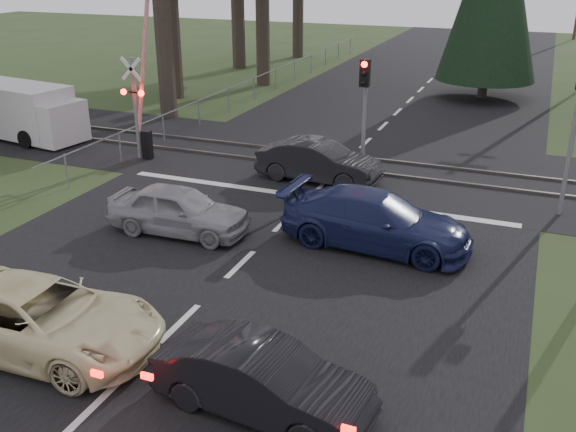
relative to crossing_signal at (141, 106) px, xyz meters
The scene contains 15 objects.
ground 12.37m from the crossing_signal, 53.38° to the right, with size 120.00×120.00×0.00m, color #2C3B1B.
road 7.56m from the crossing_signal, ahead, with size 14.00×100.00×0.01m, color black.
rail_corridor 7.88m from the crossing_signal, 16.92° to the left, with size 120.00×8.00×0.01m, color black.
stop_line 7.72m from the crossing_signal, 12.30° to the right, with size 13.00×0.35×0.00m, color silver.
rail_near 7.68m from the crossing_signal, 11.00° to the left, with size 120.00×0.12×0.10m, color #59544C.
rail_far 8.13m from the crossing_signal, 22.50° to the left, with size 120.00×0.12×0.10m, color #59544C.
crossing_signal is the anchor object (origin of this frame).
traffic_signal_center 8.36m from the crossing_signal, ahead, with size 0.32×0.48×4.10m.
fence_left 12.89m from the crossing_signal, 92.37° to the left, with size 0.10×36.00×1.20m, color slate, non-canonical shape.
cream_coupe 12.77m from the crossing_signal, 65.71° to the right, with size 2.32×5.03×1.40m, color beige.
dark_hatchback 15.49m from the crossing_signal, 49.31° to the right, with size 1.34×3.83×1.26m, color black.
silver_car 7.52m from the crossing_signal, 49.20° to the right, with size 1.61×4.00×1.36m, color gray.
blue_sedan 11.15m from the crossing_signal, 23.57° to the right, with size 2.08×5.10×1.48m, color #171D46.
dark_car_far 7.14m from the crossing_signal, ahead, with size 1.48×4.24×1.40m, color black.
white_van 6.43m from the crossing_signal, behind, with size 6.00×2.86×2.25m.
Camera 1 is at (6.49, -10.07, 7.33)m, focal length 40.00 mm.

